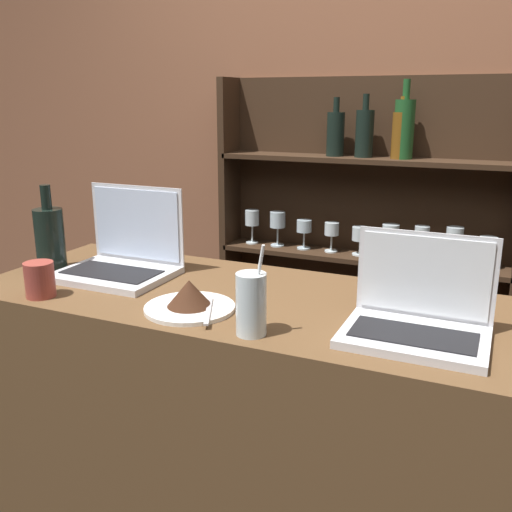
% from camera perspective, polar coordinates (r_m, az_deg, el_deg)
% --- Properties ---
extents(bar_counter, '(1.65, 0.55, 1.06)m').
position_cam_1_polar(bar_counter, '(1.65, 2.85, -22.14)').
color(bar_counter, brown).
rests_on(bar_counter, ground_plane).
extents(back_wall, '(7.00, 0.06, 2.70)m').
position_cam_1_polar(back_wall, '(2.46, 13.34, 10.66)').
color(back_wall, brown).
rests_on(back_wall, ground_plane).
extents(back_shelf, '(1.23, 0.18, 1.63)m').
position_cam_1_polar(back_shelf, '(2.48, 10.56, -0.36)').
color(back_shelf, '#332114').
rests_on(back_shelf, ground_plane).
extents(laptop_near, '(0.31, 0.24, 0.24)m').
position_cam_1_polar(laptop_near, '(1.65, -13.19, 0.03)').
color(laptop_near, silver).
rests_on(laptop_near, bar_counter).
extents(laptop_far, '(0.29, 0.21, 0.21)m').
position_cam_1_polar(laptop_far, '(1.24, 15.87, -5.68)').
color(laptop_far, silver).
rests_on(laptop_far, bar_counter).
extents(cake_plate, '(0.21, 0.21, 0.07)m').
position_cam_1_polar(cake_plate, '(1.35, -6.65, -4.29)').
color(cake_plate, silver).
rests_on(cake_plate, bar_counter).
extents(water_glass, '(0.06, 0.06, 0.20)m').
position_cam_1_polar(water_glass, '(1.19, -0.53, -4.81)').
color(water_glass, silver).
rests_on(water_glass, bar_counter).
extents(wine_bottle_dark, '(0.08, 0.08, 0.25)m').
position_cam_1_polar(wine_bottle_dark, '(1.74, -19.91, 1.75)').
color(wine_bottle_dark, black).
rests_on(wine_bottle_dark, bar_counter).
extents(coffee_cup, '(0.07, 0.07, 0.09)m').
position_cam_1_polar(coffee_cup, '(1.52, -20.81, -2.22)').
color(coffee_cup, '#993D33').
rests_on(coffee_cup, bar_counter).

